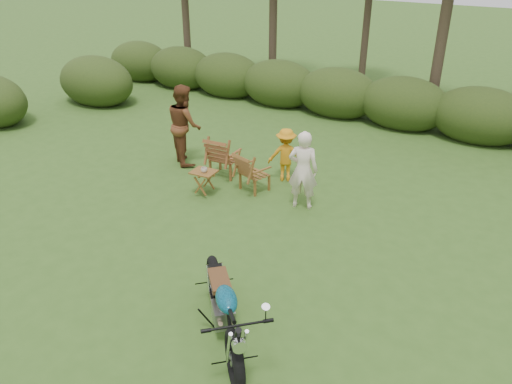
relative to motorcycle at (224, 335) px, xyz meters
The scene contains 9 objects.
ground 0.81m from the motorcycle, 141.43° to the left, with size 80.00×80.00×0.00m, color #32531B.
motorcycle is the anchor object (origin of this frame).
lawn_chair_right 4.35m from the motorcycle, 117.08° to the left, with size 0.59×0.59×0.86m, color brown, non-canonical shape.
lawn_chair_left 5.06m from the motorcycle, 125.26° to the left, with size 0.65×0.65×0.94m, color brown, non-canonical shape.
side_table 4.17m from the motorcycle, 131.07° to the left, with size 0.51×0.43×0.52m, color brown, non-canonical shape.
cup 4.16m from the motorcycle, 130.99° to the left, with size 0.13×0.13×0.10m, color beige.
adult_a 3.82m from the motorcycle, 102.03° to the left, with size 0.57×0.38×1.58m, color #F1DAC6.
adult_b 5.95m from the motorcycle, 134.13° to the left, with size 0.90×0.70×1.85m, color brown.
child 4.93m from the motorcycle, 109.83° to the left, with size 0.76×0.44×1.18m, color orange.
Camera 1 is at (3.71, -4.57, 4.72)m, focal length 35.00 mm.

